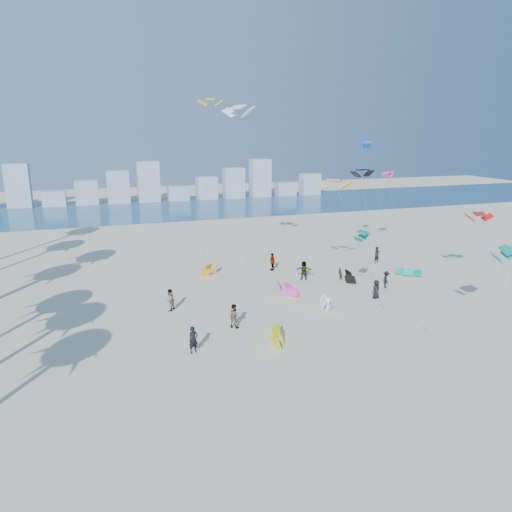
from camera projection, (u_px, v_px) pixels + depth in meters
name	position (u px, v px, depth m)	size (l,w,h in m)	color
ground	(299.00, 419.00, 24.52)	(220.00, 220.00, 0.00)	beige
ocean	(148.00, 209.00, 90.48)	(220.00, 220.00, 0.00)	navy
kitesurfer_near	(193.00, 340.00, 31.65)	(0.69, 0.45, 1.88)	black
kitesurfer_mid	(233.00, 316.00, 35.76)	(0.91, 0.71, 1.88)	gray
kitesurfers_far	(306.00, 276.00, 45.78)	(25.39, 12.18, 1.91)	black
grounded_kites	(306.00, 289.00, 43.38)	(21.94, 21.06, 0.97)	#DACD0B
flying_kites	(339.00, 162.00, 44.38)	(24.21, 32.81, 18.42)	#0C9075
distant_skyline	(136.00, 187.00, 98.48)	(85.00, 3.00, 8.40)	#9EADBF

